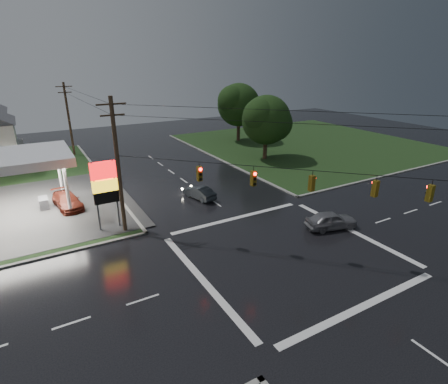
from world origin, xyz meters
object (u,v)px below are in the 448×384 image
pylon_sign (105,184)px  utility_pole_n (69,118)px  car_north (199,192)px  car_pump (67,201)px  tree_ne_far (239,105)px  utility_pole_nw (118,165)px  tree_ne_near (267,120)px  car_crossing (331,220)px

pylon_sign → utility_pole_n: size_ratio=0.57×
car_north → car_pump: size_ratio=0.79×
utility_pole_n → tree_ne_far: (26.65, -4.01, 0.71)m
utility_pole_nw → tree_ne_near: size_ratio=1.22×
utility_pole_n → car_north: utility_pole_n is taller
tree_ne_near → car_crossing: bearing=-111.9°
tree_ne_far → utility_pole_nw: bearing=-137.4°
utility_pole_n → car_pump: (-3.50, -20.85, -4.75)m
pylon_sign → car_pump: 7.83m
tree_ne_near → car_north: (-15.01, -9.03, -4.91)m
tree_ne_near → car_north: tree_ne_near is taller
utility_pole_n → car_north: 26.92m
tree_ne_far → car_pump: size_ratio=1.97×
pylon_sign → tree_ne_far: 36.35m
car_crossing → pylon_sign: bearing=75.2°
pylon_sign → car_pump: bearing=110.6°
utility_pole_nw → tree_ne_near: utility_pole_nw is taller
tree_ne_near → tree_ne_far: (3.01, 12.00, 0.62)m
car_crossing → car_pump: (-18.81, 15.85, -0.03)m
pylon_sign → utility_pole_nw: bearing=-45.0°
tree_ne_far → car_crossing: tree_ne_far is taller
utility_pole_n → tree_ne_far: bearing=-8.5°
pylon_sign → utility_pole_nw: 2.22m
utility_pole_nw → tree_ne_near: bearing=27.9°
pylon_sign → car_north: size_ratio=1.53×
utility_pole_n → tree_ne_far: size_ratio=1.07×
tree_ne_near → car_pump: size_ratio=1.81×
tree_ne_near → tree_ne_far: bearing=75.9°
pylon_sign → car_crossing: pylon_sign is taller
tree_ne_far → pylon_sign: bearing=-139.6°
pylon_sign → car_north: (9.63, 2.46, -3.36)m
pylon_sign → car_north: pylon_sign is taller
car_north → car_pump: (-12.13, 4.19, 0.07)m
pylon_sign → car_pump: size_ratio=1.21×
car_crossing → car_pump: 24.60m
utility_pole_nw → car_pump: bearing=114.6°
car_pump → utility_pole_n: bearing=72.4°
car_north → car_crossing: bearing=106.6°
tree_ne_far → car_crossing: 35.03m
tree_ne_near → car_north: size_ratio=2.29×
utility_pole_n → car_crossing: bearing=-67.4°
pylon_sign → car_crossing: (16.31, -9.21, -3.26)m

